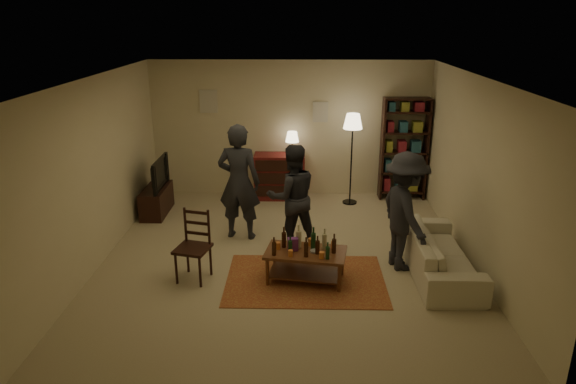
{
  "coord_description": "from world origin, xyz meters",
  "views": [
    {
      "loc": [
        0.2,
        -7.07,
        3.52
      ],
      "look_at": [
        0.03,
        0.1,
        1.03
      ],
      "focal_mm": 32.0,
      "sensor_mm": 36.0,
      "label": 1
    }
  ],
  "objects_px": {
    "person_left": "(239,182)",
    "person_right": "(292,197)",
    "floor_lamp": "(353,128)",
    "coffee_table": "(305,254)",
    "dresser": "(280,175)",
    "person_by_sofa": "(405,212)",
    "bookshelf": "(404,148)",
    "sofa": "(439,253)",
    "tv_stand": "(156,194)",
    "dining_chair": "(194,243)"
  },
  "relations": [
    {
      "from": "person_left",
      "to": "floor_lamp",
      "type": "bearing_deg",
      "value": -130.41
    },
    {
      "from": "person_left",
      "to": "coffee_table",
      "type": "bearing_deg",
      "value": 135.41
    },
    {
      "from": "dining_chair",
      "to": "tv_stand",
      "type": "height_order",
      "value": "tv_stand"
    },
    {
      "from": "person_right",
      "to": "dining_chair",
      "type": "bearing_deg",
      "value": 22.48
    },
    {
      "from": "person_left",
      "to": "person_by_sofa",
      "type": "bearing_deg",
      "value": 167.04
    },
    {
      "from": "bookshelf",
      "to": "person_left",
      "type": "distance_m",
      "value": 3.63
    },
    {
      "from": "coffee_table",
      "to": "dining_chair",
      "type": "relative_size",
      "value": 1.16
    },
    {
      "from": "bookshelf",
      "to": "person_right",
      "type": "height_order",
      "value": "bookshelf"
    },
    {
      "from": "dining_chair",
      "to": "floor_lamp",
      "type": "distance_m",
      "value": 4.04
    },
    {
      "from": "person_right",
      "to": "sofa",
      "type": "bearing_deg",
      "value": 142.26
    },
    {
      "from": "person_left",
      "to": "person_right",
      "type": "relative_size",
      "value": 1.14
    },
    {
      "from": "tv_stand",
      "to": "person_left",
      "type": "bearing_deg",
      "value": -31.53
    },
    {
      "from": "bookshelf",
      "to": "floor_lamp",
      "type": "xyz_separation_m",
      "value": [
        -1.06,
        -0.34,
        0.47
      ]
    },
    {
      "from": "tv_stand",
      "to": "dresser",
      "type": "relative_size",
      "value": 0.78
    },
    {
      "from": "person_left",
      "to": "person_by_sofa",
      "type": "height_order",
      "value": "person_left"
    },
    {
      "from": "bookshelf",
      "to": "sofa",
      "type": "bearing_deg",
      "value": -90.82
    },
    {
      "from": "dresser",
      "to": "person_by_sofa",
      "type": "height_order",
      "value": "person_by_sofa"
    },
    {
      "from": "person_by_sofa",
      "to": "tv_stand",
      "type": "bearing_deg",
      "value": 49.12
    },
    {
      "from": "tv_stand",
      "to": "dresser",
      "type": "xyz_separation_m",
      "value": [
        2.25,
        0.91,
        0.09
      ]
    },
    {
      "from": "coffee_table",
      "to": "person_right",
      "type": "height_order",
      "value": "person_right"
    },
    {
      "from": "coffee_table",
      "to": "person_by_sofa",
      "type": "height_order",
      "value": "person_by_sofa"
    },
    {
      "from": "dining_chair",
      "to": "dresser",
      "type": "distance_m",
      "value": 3.51
    },
    {
      "from": "bookshelf",
      "to": "tv_stand",
      "type": "bearing_deg",
      "value": -168.2
    },
    {
      "from": "bookshelf",
      "to": "coffee_table",
      "type": "bearing_deg",
      "value": -119.42
    },
    {
      "from": "coffee_table",
      "to": "person_by_sofa",
      "type": "relative_size",
      "value": 0.68
    },
    {
      "from": "bookshelf",
      "to": "person_right",
      "type": "xyz_separation_m",
      "value": [
        -2.16,
        -2.35,
        -0.2
      ]
    },
    {
      "from": "sofa",
      "to": "bookshelf",
      "type": "bearing_deg",
      "value": -0.82
    },
    {
      "from": "dresser",
      "to": "person_left",
      "type": "relative_size",
      "value": 0.71
    },
    {
      "from": "sofa",
      "to": "person_by_sofa",
      "type": "bearing_deg",
      "value": 72.88
    },
    {
      "from": "bookshelf",
      "to": "person_left",
      "type": "height_order",
      "value": "bookshelf"
    },
    {
      "from": "dresser",
      "to": "floor_lamp",
      "type": "relative_size",
      "value": 0.77
    },
    {
      "from": "sofa",
      "to": "person_by_sofa",
      "type": "height_order",
      "value": "person_by_sofa"
    },
    {
      "from": "person_by_sofa",
      "to": "bookshelf",
      "type": "bearing_deg",
      "value": -24.83
    },
    {
      "from": "person_by_sofa",
      "to": "person_left",
      "type": "bearing_deg",
      "value": 52.96
    },
    {
      "from": "person_left",
      "to": "person_right",
      "type": "xyz_separation_m",
      "value": [
        0.87,
        -0.34,
        -0.12
      ]
    },
    {
      "from": "coffee_table",
      "to": "dresser",
      "type": "relative_size",
      "value": 0.87
    },
    {
      "from": "tv_stand",
      "to": "person_left",
      "type": "height_order",
      "value": "person_left"
    },
    {
      "from": "tv_stand",
      "to": "person_by_sofa",
      "type": "distance_m",
      "value": 4.65
    },
    {
      "from": "bookshelf",
      "to": "person_left",
      "type": "bearing_deg",
      "value": -146.49
    },
    {
      "from": "tv_stand",
      "to": "bookshelf",
      "type": "bearing_deg",
      "value": 11.8
    },
    {
      "from": "dining_chair",
      "to": "sofa",
      "type": "height_order",
      "value": "dining_chair"
    },
    {
      "from": "floor_lamp",
      "to": "person_by_sofa",
      "type": "relative_size",
      "value": 1.02
    },
    {
      "from": "floor_lamp",
      "to": "person_right",
      "type": "height_order",
      "value": "floor_lamp"
    },
    {
      "from": "tv_stand",
      "to": "sofa",
      "type": "relative_size",
      "value": 0.51
    },
    {
      "from": "floor_lamp",
      "to": "coffee_table",
      "type": "bearing_deg",
      "value": -106.1
    },
    {
      "from": "dining_chair",
      "to": "bookshelf",
      "type": "bearing_deg",
      "value": 58.48
    },
    {
      "from": "dresser",
      "to": "tv_stand",
      "type": "bearing_deg",
      "value": -157.93
    },
    {
      "from": "sofa",
      "to": "tv_stand",
      "type": "bearing_deg",
      "value": 64.66
    },
    {
      "from": "sofa",
      "to": "person_right",
      "type": "xyz_separation_m",
      "value": [
        -2.11,
        0.83,
        0.53
      ]
    },
    {
      "from": "person_left",
      "to": "person_by_sofa",
      "type": "relative_size",
      "value": 1.1
    }
  ]
}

